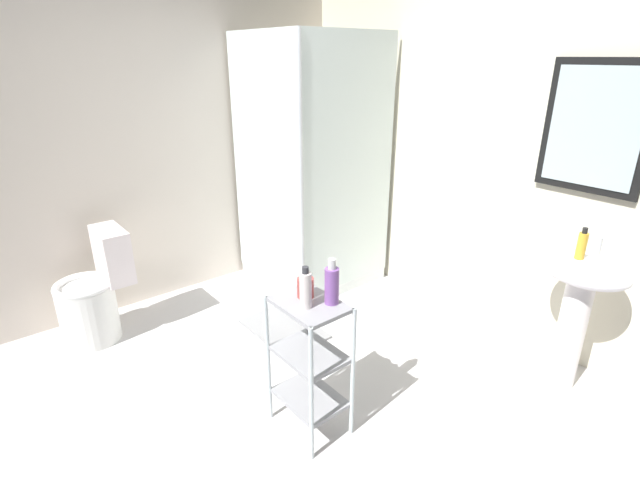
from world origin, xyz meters
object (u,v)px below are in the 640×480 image
storage_cart (309,356)px  conditioner_bottle_purple (332,284)px  bath_mat (284,329)px  lotion_bottle_white (306,289)px  pedestal_sink (578,298)px  rinse_cup (305,288)px  toilet (94,296)px  shower_stall (310,231)px  hand_soap_bottle (582,245)px

storage_cart → conditioner_bottle_purple: conditioner_bottle_purple is taller
bath_mat → lotion_bottle_white: bearing=-27.8°
conditioner_bottle_purple → bath_mat: 1.28m
storage_cart → bath_mat: (-0.84, 0.42, -0.43)m
pedestal_sink → rinse_cup: rinse_cup is taller
storage_cart → bath_mat: storage_cart is taller
toilet → conditioner_bottle_purple: size_ratio=3.35×
bath_mat → toilet: bearing=-125.8°
shower_stall → rinse_cup: 1.67m
hand_soap_bottle → lotion_bottle_white: hand_soap_bottle is taller
rinse_cup → bath_mat: 1.18m
conditioner_bottle_purple → storage_cart: bearing=-130.8°
storage_cart → lotion_bottle_white: (0.03, -0.04, 0.40)m
shower_stall → pedestal_sink: size_ratio=2.47×
shower_stall → conditioner_bottle_purple: shower_stall is taller
pedestal_sink → toilet: 3.02m
storage_cart → lotion_bottle_white: 0.40m
pedestal_sink → lotion_bottle_white: 1.57m
rinse_cup → bath_mat: size_ratio=0.17×
pedestal_sink → storage_cart: (-0.68, -1.37, -0.14)m
storage_cart → toilet: bearing=-159.0°
hand_soap_bottle → bath_mat: bearing=-147.9°
storage_cart → lotion_bottle_white: bearing=-55.8°
pedestal_sink → storage_cart: 1.53m
toilet → bath_mat: toilet is taller
hand_soap_bottle → bath_mat: size_ratio=0.29×
lotion_bottle_white → storage_cart: bearing=124.2°
shower_stall → storage_cart: bearing=-38.2°
pedestal_sink → bath_mat: (-1.52, -0.95, -0.57)m
hand_soap_bottle → bath_mat: (-1.48, -0.93, -0.88)m
toilet → storage_cart: 1.70m
rinse_cup → hand_soap_bottle: bearing=62.4°
conditioner_bottle_purple → bath_mat: (-0.91, 0.34, -0.83)m
toilet → bath_mat: bearing=54.2°
conditioner_bottle_purple → rinse_cup: bearing=-154.7°
bath_mat → hand_soap_bottle: bearing=32.1°
toilet → lotion_bottle_white: lotion_bottle_white is taller
bath_mat → rinse_cup: bearing=-26.8°
toilet → storage_cart: (1.59, 0.61, 0.12)m
shower_stall → toilet: bearing=-98.8°
hand_soap_bottle → toilet: bearing=-138.6°
toilet → bath_mat: (0.74, 1.03, -0.31)m
conditioner_bottle_purple → lotion_bottle_white: bearing=-110.5°
pedestal_sink → rinse_cup: 1.55m
rinse_cup → conditioner_bottle_purple: bearing=25.3°
pedestal_sink → bath_mat: bearing=-148.1°
rinse_cup → bath_mat: (-0.79, 0.40, -0.78)m
toilet → hand_soap_bottle: (2.23, 1.96, 0.57)m
conditioner_bottle_purple → rinse_cup: (-0.13, -0.06, -0.05)m
lotion_bottle_white → conditioner_bottle_purple: (0.04, 0.12, 0.00)m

